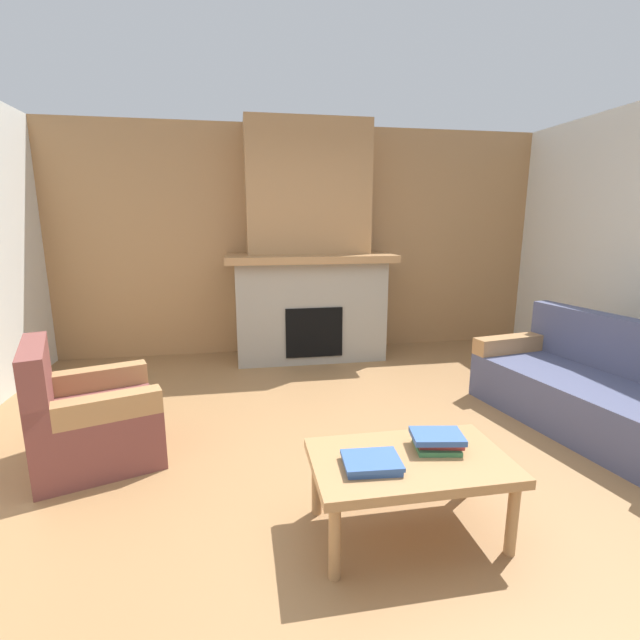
% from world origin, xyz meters
% --- Properties ---
extents(ground, '(9.00, 9.00, 0.00)m').
position_xyz_m(ground, '(0.00, 0.00, 0.00)').
color(ground, olive).
extents(wall_back_wood_panel, '(6.00, 0.12, 2.70)m').
position_xyz_m(wall_back_wood_panel, '(0.00, 3.00, 1.35)').
color(wall_back_wood_panel, '#A87A4C').
rests_on(wall_back_wood_panel, ground).
extents(fireplace, '(1.90, 0.82, 2.70)m').
position_xyz_m(fireplace, '(0.00, 2.62, 1.16)').
color(fireplace, gray).
rests_on(fireplace, ground).
extents(couch, '(1.13, 1.92, 0.85)m').
position_xyz_m(couch, '(1.92, 0.31, 0.29)').
color(couch, '#474C6B').
rests_on(couch, ground).
extents(armchair, '(0.97, 0.97, 0.85)m').
position_xyz_m(armchair, '(-1.84, 0.45, 0.29)').
color(armchair, brown).
rests_on(armchair, ground).
extents(coffee_table, '(1.00, 0.60, 0.43)m').
position_xyz_m(coffee_table, '(0.02, -0.63, 0.38)').
color(coffee_table, '#A87A4C').
rests_on(coffee_table, ground).
extents(book_stack_near_edge, '(0.29, 0.23, 0.05)m').
position_xyz_m(book_stack_near_edge, '(-0.20, -0.69, 0.45)').
color(book_stack_near_edge, '#335699').
rests_on(book_stack_near_edge, coffee_table).
extents(book_stack_center, '(0.29, 0.23, 0.09)m').
position_xyz_m(book_stack_center, '(0.19, -0.57, 0.48)').
color(book_stack_center, '#3D7F4C').
rests_on(book_stack_center, coffee_table).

